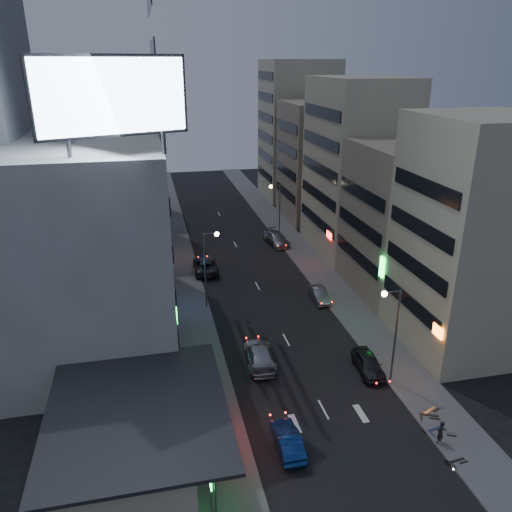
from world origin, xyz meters
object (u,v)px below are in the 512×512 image
object	(u,v)px
parked_car_left	(205,265)
scooter_black_b	(440,408)
road_car_blue	(287,440)
parked_car_right_near	(368,364)
person	(440,432)
scooter_blue	(442,419)
parked_car_right_far	(276,239)
scooter_silver_a	(456,426)
parked_car_right_mid	(319,294)
road_car_silver	(259,355)
scooter_black_a	(465,451)
scooter_silver_b	(435,400)

from	to	relation	value
parked_car_left	scooter_black_b	bearing A→B (deg)	115.40
road_car_blue	parked_car_right_near	bearing A→B (deg)	-140.85
person	scooter_blue	xyz separation A→B (m)	(1.07, 1.45, -0.28)
parked_car_right_far	scooter_silver_a	distance (m)	39.32
parked_car_right_near	parked_car_right_mid	size ratio (longest dim) A/B	1.12
parked_car_right_mid	scooter_black_b	world-z (taller)	parked_car_right_mid
person	scooter_silver_a	xyz separation A→B (m)	(1.62, 0.59, -0.32)
parked_car_right_mid	road_car_blue	distance (m)	22.29
parked_car_right_mid	scooter_blue	bearing A→B (deg)	-83.34
person	scooter_silver_a	distance (m)	1.75
road_car_silver	scooter_silver_a	xyz separation A→B (m)	(11.14, -11.26, -0.17)
scooter_black_a	scooter_blue	xyz separation A→B (m)	(0.26, 3.01, 0.06)
road_car_blue	scooter_blue	size ratio (longest dim) A/B	2.31
road_car_blue	scooter_silver_a	distance (m)	11.64
parked_car_left	road_car_blue	bearing A→B (deg)	94.79
scooter_silver_a	scooter_black_b	xyz separation A→B (m)	(-0.11, 1.85, 0.07)
scooter_silver_a	scooter_silver_b	world-z (taller)	scooter_silver_b
person	scooter_blue	distance (m)	1.82
parked_car_left	parked_car_right_far	size ratio (longest dim) A/B	1.04
parked_car_right_near	scooter_silver_a	size ratio (longest dim) A/B	2.61
road_car_blue	scooter_black_a	size ratio (longest dim) A/B	2.56
parked_car_right_far	road_car_silver	distance (m)	29.35
parked_car_right_near	scooter_silver_b	world-z (taller)	parked_car_right_near
road_car_blue	parked_car_right_far	bearing A→B (deg)	-102.69
parked_car_right_far	scooter_silver_b	xyz separation A→B (m)	(2.43, -36.40, -0.16)
scooter_black_a	scooter_black_b	bearing A→B (deg)	-15.60
scooter_silver_a	scooter_silver_b	xyz separation A→B (m)	(0.12, 2.86, 0.02)
parked_car_right_mid	scooter_black_a	world-z (taller)	parked_car_right_mid
scooter_black_b	parked_car_right_near	bearing A→B (deg)	45.71
scooter_black_b	road_car_silver	bearing A→B (deg)	72.43
road_car_blue	road_car_silver	size ratio (longest dim) A/B	0.76
parked_car_right_far	scooter_blue	world-z (taller)	parked_car_right_far
road_car_blue	scooter_silver_a	world-z (taller)	road_car_blue
person	parked_car_left	bearing A→B (deg)	-100.34
parked_car_left	parked_car_right_far	distance (m)	13.14
parked_car_right_near	parked_car_left	xyz separation A→B (m)	(-10.37, 23.65, 0.05)
road_car_silver	scooter_silver_b	world-z (taller)	road_car_silver
road_car_silver	scooter_silver_a	world-z (taller)	road_car_silver
parked_car_right_mid	scooter_silver_b	size ratio (longest dim) A/B	2.26
parked_car_left	person	distance (m)	34.34
scooter_blue	scooter_silver_b	size ratio (longest dim) A/B	1.03
parked_car_left	scooter_silver_a	bearing A→B (deg)	114.35
road_car_blue	road_car_silver	world-z (taller)	road_car_silver
parked_car_right_mid	person	world-z (taller)	person
parked_car_right_mid	parked_car_right_far	distance (m)	17.80
parked_car_right_mid	scooter_silver_a	xyz separation A→B (m)	(2.32, -21.45, -0.02)
parked_car_right_far	road_car_silver	size ratio (longest dim) A/B	1.01
road_car_silver	person	distance (m)	15.21
person	scooter_black_a	world-z (taller)	person
parked_car_right_far	scooter_black_a	distance (m)	41.43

